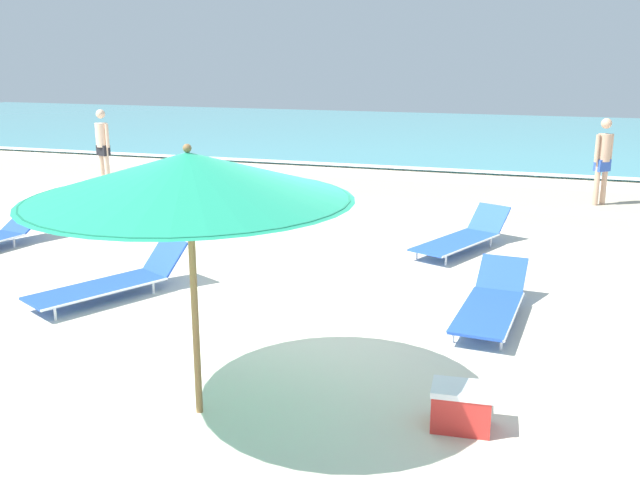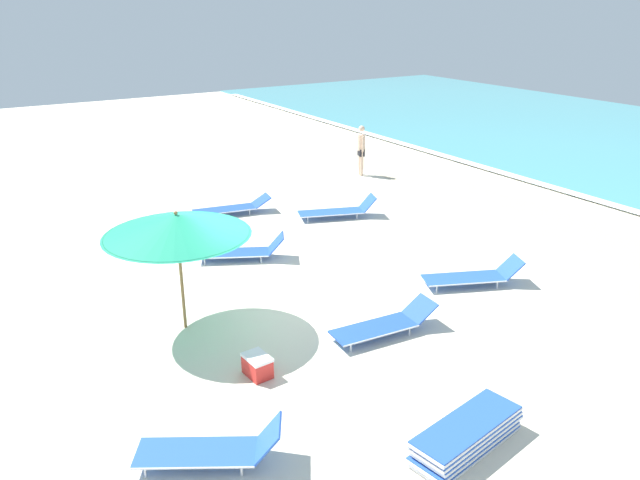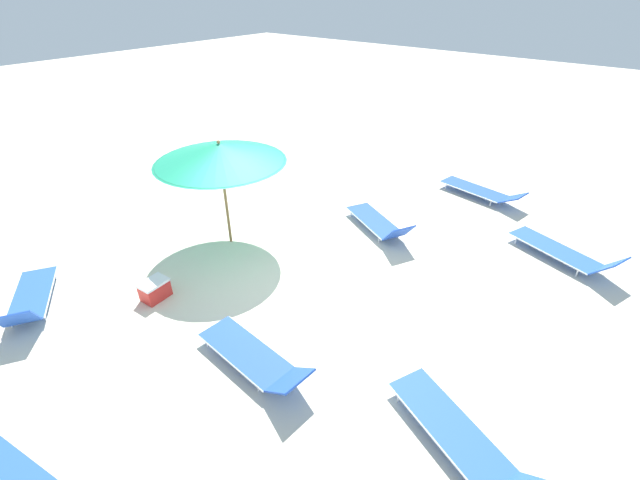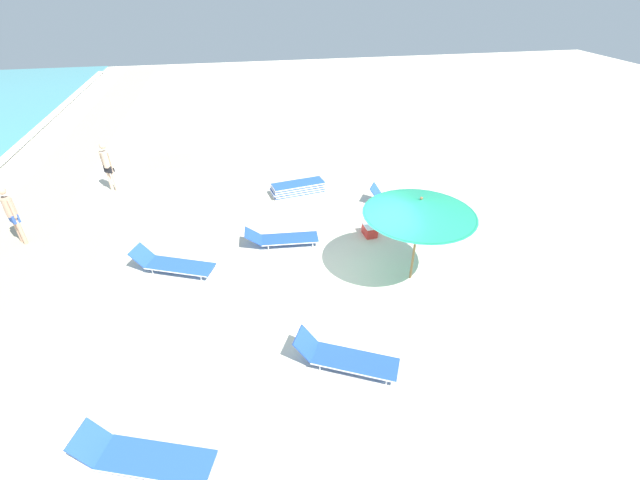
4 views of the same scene
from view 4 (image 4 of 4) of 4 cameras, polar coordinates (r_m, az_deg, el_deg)
The scene contains 11 objects.
ground_plane at distance 11.07m, azimuth 4.02°, elevation -5.68°, with size 60.00×60.00×0.16m.
beach_umbrella at distance 10.21m, azimuth 13.23°, elevation 4.31°, with size 2.67×2.67×2.34m.
lounger_stack at distance 15.10m, azimuth -2.94°, elevation 6.91°, with size 0.94×1.98×0.41m.
sun_lounger_under_umbrella at distance 12.29m, azimuth -5.12°, elevation 0.27°, with size 0.76×2.11×0.51m.
sun_lounger_beside_umbrella at distance 8.13m, azimuth -22.55°, elevation -25.10°, with size 1.31×2.28×0.60m.
sun_lounger_near_water_right at distance 8.84m, azimuth 3.30°, elevation -15.35°, with size 1.47×2.12×0.60m.
sun_lounger_mid_beach_solo at distance 14.47m, azimuth 10.38°, elevation 5.25°, with size 1.52×1.99×0.62m.
sun_lounger_mid_beach_pair_a at distance 11.85m, azimuth -19.09°, elevation -3.00°, with size 1.39×2.21×0.57m.
beachgoer_wading_adult at distance 16.70m, azimuth -26.47°, elevation 9.05°, with size 0.30×0.41×1.76m.
beachgoer_shoreline_child at distance 14.69m, azimuth -35.88°, elevation 3.00°, with size 0.35×0.34×1.76m.
cooler_box at distance 12.76m, azimuth 6.64°, elevation 1.38°, with size 0.53×0.39×0.37m.
Camera 4 is at (-8.33, 2.42, 6.81)m, focal length 24.00 mm.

